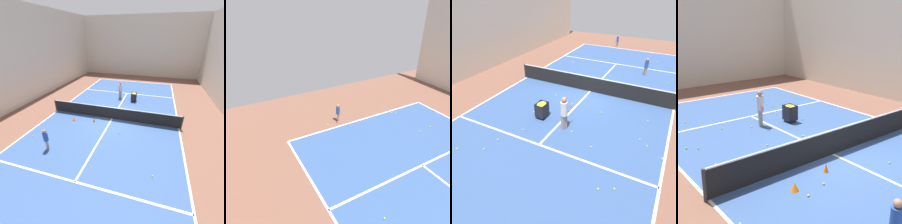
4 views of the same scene
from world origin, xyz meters
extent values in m
cube|color=white|center=(0.00, -10.74, 0.01)|extent=(9.85, 0.10, 0.00)
cube|color=white|center=(0.00, -5.91, 0.01)|extent=(9.85, 0.10, 0.00)
cube|color=gray|center=(1.50, -11.33, 0.26)|extent=(0.18, 0.21, 0.52)
cylinder|color=#234799|center=(1.50, -11.33, 0.75)|extent=(0.31, 0.31, 0.46)
sphere|color=#A87A5B|center=(1.50, -11.33, 1.06)|extent=(0.17, 0.17, 0.17)
torus|color=#2D478C|center=(1.58, -11.05, 0.63)|extent=(0.15, 0.27, 0.28)
sphere|color=yellow|center=(-2.04, -7.92, 0.04)|extent=(0.07, 0.07, 0.07)
sphere|color=yellow|center=(3.35, -4.62, 0.04)|extent=(0.07, 0.07, 0.07)
sphere|color=yellow|center=(-2.10, -10.46, 0.04)|extent=(0.07, 0.07, 0.07)
sphere|color=yellow|center=(2.28, -11.19, 0.04)|extent=(0.07, 0.07, 0.07)
sphere|color=yellow|center=(-2.97, -8.01, 0.04)|extent=(0.07, 0.07, 0.07)
sphere|color=yellow|center=(-2.27, -10.27, 0.04)|extent=(0.07, 0.07, 0.07)
camera|label=1|loc=(2.90, -9.76, 5.94)|focal=24.00mm
camera|label=2|loc=(7.21, -1.08, 7.07)|focal=35.00mm
camera|label=3|loc=(-4.34, 11.88, 6.15)|focal=35.00mm
camera|label=4|loc=(-7.82, -7.41, 4.94)|focal=50.00mm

